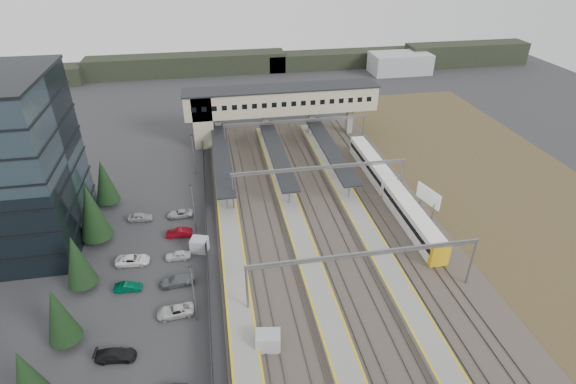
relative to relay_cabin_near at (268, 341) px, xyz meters
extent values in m
plane|color=#2B2B2D|center=(0.41, 13.61, -1.10)|extent=(220.00, 220.00, 0.00)
cone|color=black|center=(-21.59, -4.39, 4.00)|extent=(4.26, 4.26, 8.20)
cylinder|color=black|center=(-21.59, 4.61, -0.50)|extent=(0.44, 0.44, 1.20)
cone|color=black|center=(-21.59, 4.61, 3.30)|extent=(3.54, 3.54, 6.80)
cylinder|color=black|center=(-21.59, 13.61, -0.50)|extent=(0.44, 0.44, 1.20)
cone|color=black|center=(-21.59, 13.61, 3.40)|extent=(3.64, 3.64, 7.00)
cylinder|color=black|center=(-21.59, 23.61, -0.50)|extent=(0.44, 0.44, 1.20)
cone|color=black|center=(-21.59, 23.61, 4.15)|extent=(4.42, 4.42, 8.50)
cylinder|color=black|center=(-21.59, 33.61, -0.50)|extent=(0.44, 0.44, 1.20)
cone|color=black|center=(-21.59, 33.61, 3.50)|extent=(3.74, 3.74, 7.20)
imported|color=black|center=(-16.09, 1.51, -0.49)|extent=(4.42, 2.16, 1.24)
imported|color=#00442A|center=(-16.09, 12.11, -0.54)|extent=(3.47, 1.39, 1.12)
imported|color=white|center=(-16.09, 17.41, -0.48)|extent=(4.66, 2.39, 1.26)
imported|color=#A1A0A4|center=(-16.09, 28.01, -0.46)|extent=(3.87, 1.78, 1.28)
imported|color=silver|center=(-10.09, 6.81, -0.50)|extent=(4.45, 2.26, 1.21)
imported|color=#5A5D63|center=(-10.09, 12.11, -0.46)|extent=(4.56, 2.10, 1.29)
imported|color=silver|center=(-10.09, 17.41, -0.52)|extent=(3.51, 1.52, 1.18)
imported|color=maroon|center=(-10.09, 22.71, -0.47)|extent=(3.93, 1.61, 1.27)
imported|color=#A7A7AB|center=(-10.09, 28.01, -0.55)|extent=(4.01, 1.88, 1.11)
cylinder|color=slate|center=(-7.59, 5.61, 2.90)|extent=(0.16, 0.16, 8.00)
cube|color=black|center=(-7.59, 5.61, 6.90)|extent=(0.50, 0.25, 0.15)
cylinder|color=slate|center=(-7.59, 23.61, 2.90)|extent=(0.16, 0.16, 8.00)
cube|color=black|center=(-7.59, 23.61, 6.90)|extent=(0.50, 0.25, 0.15)
cylinder|color=slate|center=(-7.59, 41.61, 2.90)|extent=(0.16, 0.16, 8.00)
cube|color=black|center=(-7.59, 41.61, 6.90)|extent=(0.50, 0.25, 0.15)
cube|color=#26282B|center=(-6.09, 18.61, -0.10)|extent=(0.08, 90.00, 2.00)
cube|color=#9FA3A5|center=(0.00, 0.00, 0.00)|extent=(2.92, 2.34, 2.21)
cube|color=#9FA3A5|center=(-7.11, 18.68, -0.07)|extent=(2.74, 2.50, 2.07)
cube|color=#3D352F|center=(12.41, 18.61, -1.00)|extent=(34.00, 90.00, 0.20)
cube|color=#59544C|center=(-0.31, 18.61, -0.82)|extent=(0.08, 90.00, 0.14)
cube|color=#59544C|center=(1.13, 18.61, -0.82)|extent=(0.08, 90.00, 0.14)
cube|color=#59544C|center=(3.69, 18.61, -0.82)|extent=(0.08, 90.00, 0.14)
cube|color=#59544C|center=(5.13, 18.61, -0.82)|extent=(0.08, 90.00, 0.14)
cube|color=#59544C|center=(9.69, 18.61, -0.82)|extent=(0.08, 90.00, 0.14)
cube|color=#59544C|center=(11.13, 18.61, -0.82)|extent=(0.08, 90.00, 0.14)
cube|color=#59544C|center=(13.69, 18.61, -0.82)|extent=(0.08, 90.00, 0.14)
cube|color=#59544C|center=(15.13, 18.61, -0.82)|extent=(0.08, 90.00, 0.14)
cube|color=#59544C|center=(19.69, 18.61, -0.82)|extent=(0.08, 90.00, 0.14)
cube|color=#59544C|center=(21.13, 18.61, -0.82)|extent=(0.08, 90.00, 0.14)
cube|color=#59544C|center=(23.69, 18.61, -0.82)|extent=(0.08, 90.00, 0.14)
cube|color=#59544C|center=(25.13, 18.61, -0.82)|extent=(0.08, 90.00, 0.14)
cube|color=gray|center=(-2.59, 18.61, -0.65)|extent=(3.20, 82.00, 0.90)
cube|color=gold|center=(-4.04, 18.61, -0.19)|extent=(0.25, 82.00, 0.02)
cube|color=gold|center=(-1.14, 18.61, -0.19)|extent=(0.25, 82.00, 0.02)
cube|color=gray|center=(7.41, 18.61, -0.65)|extent=(3.20, 82.00, 0.90)
cube|color=gold|center=(5.96, 18.61, -0.19)|extent=(0.25, 82.00, 0.02)
cube|color=gold|center=(8.86, 18.61, -0.19)|extent=(0.25, 82.00, 0.02)
cube|color=gray|center=(17.41, 18.61, -0.65)|extent=(3.20, 82.00, 0.90)
cube|color=gold|center=(15.96, 18.61, -0.19)|extent=(0.25, 82.00, 0.02)
cube|color=gold|center=(18.86, 18.61, -0.19)|extent=(0.25, 82.00, 0.02)
cube|color=black|center=(-2.59, 40.61, 2.90)|extent=(3.00, 30.00, 0.25)
cube|color=slate|center=(-2.59, 40.61, 2.75)|extent=(3.10, 30.00, 0.12)
cylinder|color=slate|center=(-2.59, 27.61, 1.30)|extent=(0.20, 0.20, 3.10)
cylinder|color=slate|center=(-2.59, 34.11, 1.30)|extent=(0.20, 0.20, 3.10)
cylinder|color=slate|center=(-2.59, 40.61, 1.30)|extent=(0.20, 0.20, 3.10)
cylinder|color=slate|center=(-2.59, 47.11, 1.30)|extent=(0.20, 0.20, 3.10)
cylinder|color=slate|center=(-2.59, 53.61, 1.30)|extent=(0.20, 0.20, 3.10)
cube|color=black|center=(7.41, 40.61, 2.90)|extent=(3.00, 30.00, 0.25)
cube|color=slate|center=(7.41, 40.61, 2.75)|extent=(3.10, 30.00, 0.12)
cylinder|color=slate|center=(7.41, 27.61, 1.30)|extent=(0.20, 0.20, 3.10)
cylinder|color=slate|center=(7.41, 34.11, 1.30)|extent=(0.20, 0.20, 3.10)
cylinder|color=slate|center=(7.41, 40.61, 1.30)|extent=(0.20, 0.20, 3.10)
cylinder|color=slate|center=(7.41, 47.11, 1.30)|extent=(0.20, 0.20, 3.10)
cylinder|color=slate|center=(7.41, 53.61, 1.30)|extent=(0.20, 0.20, 3.10)
cube|color=black|center=(17.41, 40.61, 2.90)|extent=(3.00, 30.00, 0.25)
cube|color=slate|center=(17.41, 40.61, 2.75)|extent=(3.10, 30.00, 0.12)
cylinder|color=slate|center=(17.41, 27.61, 1.30)|extent=(0.20, 0.20, 3.10)
cylinder|color=slate|center=(17.41, 34.11, 1.30)|extent=(0.20, 0.20, 3.10)
cylinder|color=slate|center=(17.41, 40.61, 1.30)|extent=(0.20, 0.20, 3.10)
cylinder|color=slate|center=(17.41, 47.11, 1.30)|extent=(0.20, 0.20, 3.10)
cylinder|color=slate|center=(17.41, 53.61, 1.30)|extent=(0.20, 0.20, 3.10)
cube|color=tan|center=(10.91, 55.61, 7.40)|extent=(40.00, 6.00, 5.00)
cube|color=black|center=(10.91, 55.61, 9.95)|extent=(40.40, 6.40, 0.30)
cube|color=tan|center=(-5.59, 55.61, 4.40)|extent=(4.00, 6.00, 11.00)
cube|color=black|center=(-7.09, 52.59, 7.50)|extent=(1.00, 0.06, 1.00)
cube|color=black|center=(-5.09, 52.59, 7.50)|extent=(1.00, 0.06, 1.00)
cube|color=black|center=(-3.09, 52.59, 7.50)|extent=(1.00, 0.06, 1.00)
cube|color=black|center=(-1.09, 52.59, 7.50)|extent=(1.00, 0.06, 1.00)
cube|color=black|center=(0.91, 52.59, 7.50)|extent=(1.00, 0.06, 1.00)
cube|color=black|center=(2.91, 52.59, 7.50)|extent=(1.00, 0.06, 1.00)
cube|color=black|center=(4.91, 52.59, 7.50)|extent=(1.00, 0.06, 1.00)
cube|color=black|center=(6.91, 52.59, 7.50)|extent=(1.00, 0.06, 1.00)
cube|color=black|center=(8.91, 52.59, 7.50)|extent=(1.00, 0.06, 1.00)
cube|color=black|center=(10.91, 52.59, 7.50)|extent=(1.00, 0.06, 1.00)
cube|color=black|center=(12.91, 52.59, 7.50)|extent=(1.00, 0.06, 1.00)
cube|color=black|center=(14.91, 52.59, 7.50)|extent=(1.00, 0.06, 1.00)
cube|color=black|center=(16.91, 52.59, 7.50)|extent=(1.00, 0.06, 1.00)
cube|color=black|center=(18.91, 52.59, 7.50)|extent=(1.00, 0.06, 1.00)
cube|color=black|center=(20.91, 52.59, 7.50)|extent=(1.00, 0.06, 1.00)
cube|color=black|center=(22.91, 52.59, 7.50)|extent=(1.00, 0.06, 1.00)
cube|color=black|center=(24.91, 52.59, 7.50)|extent=(1.00, 0.06, 1.00)
cube|color=black|center=(26.91, 52.59, 7.50)|extent=(1.00, 0.06, 1.00)
cube|color=black|center=(28.91, 52.59, 7.50)|extent=(1.00, 0.06, 1.00)
cube|color=gray|center=(-4.09, 55.61, 1.90)|extent=(1.20, 1.60, 6.00)
cube|color=gray|center=(-2.59, 55.61, 1.90)|extent=(1.20, 1.60, 6.00)
cube|color=gray|center=(7.41, 55.61, 1.90)|extent=(1.20, 1.60, 6.00)
cube|color=gray|center=(17.41, 55.61, 1.90)|extent=(1.20, 1.60, 6.00)
cube|color=gray|center=(25.91, 55.61, 1.90)|extent=(1.20, 1.60, 6.00)
cylinder|color=slate|center=(-1.59, 5.61, 2.40)|extent=(0.28, 0.28, 7.00)
cylinder|color=slate|center=(26.41, 5.61, 2.40)|extent=(0.28, 0.28, 7.00)
cube|color=slate|center=(12.41, 5.61, 5.90)|extent=(28.40, 0.25, 0.35)
cube|color=slate|center=(12.41, 5.61, 5.50)|extent=(28.40, 0.12, 0.12)
cylinder|color=slate|center=(-1.59, 27.61, 2.40)|extent=(0.28, 0.28, 7.00)
cylinder|color=slate|center=(26.41, 27.61, 2.40)|extent=(0.28, 0.28, 7.00)
cube|color=slate|center=(12.41, 27.61, 5.90)|extent=(28.40, 0.25, 0.35)
cube|color=slate|center=(12.41, 27.61, 5.50)|extent=(28.40, 0.12, 0.12)
cylinder|color=slate|center=(-1.59, 47.61, 2.40)|extent=(0.28, 0.28, 7.00)
cylinder|color=slate|center=(26.41, 47.61, 2.40)|extent=(0.28, 0.28, 7.00)
cube|color=slate|center=(12.41, 47.61, 5.90)|extent=(28.40, 0.25, 0.35)
cube|color=slate|center=(12.41, 47.61, 5.50)|extent=(28.40, 0.12, 0.12)
cube|color=white|center=(24.41, 18.27, 0.82)|extent=(2.57, 17.74, 3.30)
cube|color=black|center=(24.41, 18.27, 1.19)|extent=(2.62, 17.14, 0.83)
cube|color=slate|center=(24.41, 18.27, -0.60)|extent=(2.20, 16.34, 0.46)
cube|color=white|center=(24.41, 36.60, 0.82)|extent=(2.57, 17.74, 3.30)
cube|color=black|center=(24.41, 36.60, 1.19)|extent=(2.62, 17.14, 0.83)
cube|color=slate|center=(24.41, 36.60, -0.60)|extent=(2.20, 16.34, 0.46)
cube|color=gold|center=(24.41, 9.50, 0.82)|extent=(2.59, 0.90, 3.30)
cylinder|color=slate|center=(28.71, 20.13, 0.31)|extent=(0.20, 0.20, 2.83)
cylinder|color=slate|center=(28.71, 24.43, 0.31)|extent=(0.20, 0.20, 2.83)
cube|color=silver|center=(28.71, 22.28, 1.95)|extent=(1.50, 5.16, 2.65)
cube|color=#473D21|center=(45.41, 18.61, -1.07)|extent=(34.00, 120.00, 0.06)
cube|color=black|center=(-9.59, 108.61, 1.90)|extent=(60.00, 8.00, 6.00)
cube|color=black|center=(40.41, 108.61, 1.40)|extent=(50.00, 8.00, 5.00)
cube|color=black|center=(80.41, 103.61, 2.40)|extent=(40.00, 8.00, 7.00)
cube|color=black|center=(-54.59, 105.61, 1.40)|extent=(30.00, 8.00, 5.00)
cube|color=#9FA3A5|center=(55.41, 98.61, 1.90)|extent=(18.00, 10.00, 6.00)
camera|label=1|loc=(-3.85, -33.21, 38.50)|focal=28.00mm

